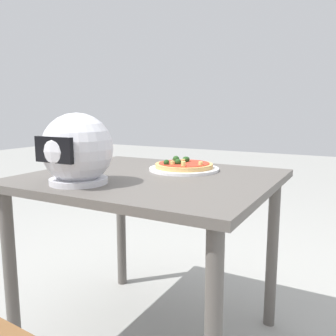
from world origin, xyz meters
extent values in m
cube|color=#5B5651|center=(0.00, 0.00, 0.71)|extent=(0.95, 0.84, 0.03)
cylinder|color=#5B5651|center=(-0.42, -0.36, 0.35)|extent=(0.05, 0.05, 0.69)
cylinder|color=#5B5651|center=(0.42, -0.36, 0.35)|extent=(0.05, 0.05, 0.69)
cylinder|color=#5B5651|center=(0.42, 0.36, 0.35)|extent=(0.05, 0.05, 0.69)
cylinder|color=white|center=(-0.07, -0.17, 0.73)|extent=(0.30, 0.30, 0.01)
cylinder|color=tan|center=(-0.07, -0.17, 0.74)|extent=(0.25, 0.25, 0.02)
cylinder|color=red|center=(-0.07, -0.17, 0.75)|extent=(0.22, 0.22, 0.00)
sphere|color=#234C1E|center=(-0.01, -0.20, 0.76)|extent=(0.03, 0.03, 0.03)
sphere|color=#234C1E|center=(-0.02, -0.10, 0.76)|extent=(0.02, 0.02, 0.02)
sphere|color=#234C1E|center=(-0.05, -0.22, 0.76)|extent=(0.03, 0.03, 0.03)
sphere|color=#234C1E|center=(-0.05, -0.21, 0.76)|extent=(0.03, 0.03, 0.03)
sphere|color=#234C1E|center=(-0.06, -0.13, 0.76)|extent=(0.03, 0.03, 0.03)
cylinder|color=#E0D172|center=(-0.05, -0.18, 0.76)|extent=(0.02, 0.02, 0.01)
cylinder|color=#E0D172|center=(-0.04, -0.11, 0.76)|extent=(0.03, 0.03, 0.01)
cylinder|color=#E0D172|center=(-0.15, -0.15, 0.76)|extent=(0.02, 0.02, 0.01)
cylinder|color=#E0D172|center=(-0.10, -0.09, 0.76)|extent=(0.02, 0.02, 0.02)
sphere|color=silver|center=(0.14, 0.26, 0.85)|extent=(0.25, 0.25, 0.25)
cylinder|color=silver|center=(0.14, 0.26, 0.73)|extent=(0.21, 0.21, 0.02)
cube|color=black|center=(0.14, 0.37, 0.85)|extent=(0.16, 0.02, 0.09)
camera|label=1|loc=(-0.74, 1.21, 0.98)|focal=38.39mm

